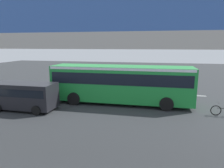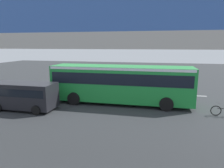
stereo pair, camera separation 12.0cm
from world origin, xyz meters
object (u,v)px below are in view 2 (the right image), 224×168
(bicycle_black, at_px, (224,111))
(city_bus, at_px, (121,81))
(traffic_sign, at_px, (128,75))
(pedestrian, at_px, (104,81))
(parked_van, at_px, (24,94))

(bicycle_black, bearing_deg, city_bus, -11.76)
(city_bus, bearing_deg, traffic_sign, -90.80)
(bicycle_black, xyz_separation_m, traffic_sign, (7.49, -5.56, 1.52))
(city_bus, xyz_separation_m, pedestrian, (2.86, -5.47, -1.00))
(traffic_sign, bearing_deg, city_bus, 89.20)
(pedestrian, distance_m, traffic_sign, 3.42)
(bicycle_black, relative_size, traffic_sign, 0.63)
(parked_van, bearing_deg, pedestrian, -114.79)
(parked_van, xyz_separation_m, traffic_sign, (-6.91, -7.19, 0.71))
(city_bus, bearing_deg, bicycle_black, 168.24)
(city_bus, relative_size, bicycle_black, 6.52)
(city_bus, height_order, traffic_sign, city_bus)
(bicycle_black, relative_size, pedestrian, 0.99)
(parked_van, relative_size, traffic_sign, 1.71)
(parked_van, relative_size, bicycle_black, 2.71)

